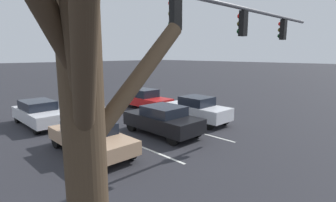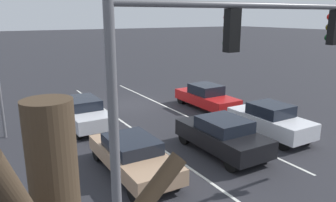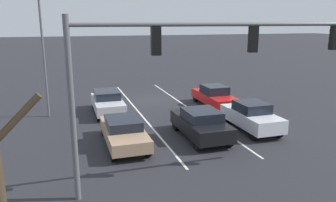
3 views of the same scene
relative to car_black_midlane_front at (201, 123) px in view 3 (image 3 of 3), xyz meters
The scene contains 10 objects.
ground_plane 9.16m from the car_black_midlane_front, 88.68° to the right, with size 240.00×240.00×0.00m, color #28282D.
lane_stripe_left_divider 6.12m from the car_black_midlane_front, 105.38° to the right, with size 0.12×18.53×0.01m, color silver.
lane_stripe_center_divider 6.25m from the car_black_midlane_front, 70.87° to the right, with size 0.12×18.53×0.01m, color silver.
car_black_midlane_front is the anchor object (origin of this frame).
car_white_leftlane_front 3.25m from the car_black_midlane_front, behind, with size 1.78×4.20×1.63m.
car_tan_rightlane_front 4.07m from the car_black_midlane_front, ahead, with size 1.83×4.68×1.37m.
car_silver_rightlane_second 7.59m from the car_black_midlane_front, 57.67° to the right, with size 1.83×4.46×1.49m.
car_red_leftlane_second 6.89m from the car_black_midlane_front, 121.46° to the right, with size 1.78×4.64×1.52m.
traffic_signal_gantry 6.32m from the car_black_midlane_front, 64.45° to the left, with size 12.88×0.37×6.25m.
street_lamp_right_shoulder 10.88m from the car_black_midlane_front, 41.05° to the right, with size 1.52×0.24×8.13m.
Camera 3 is at (6.40, 24.29, 6.03)m, focal length 35.00 mm.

